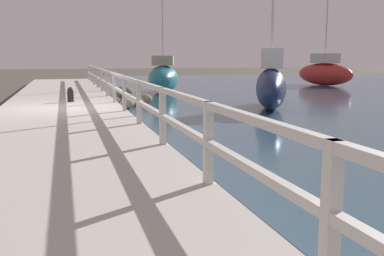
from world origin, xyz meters
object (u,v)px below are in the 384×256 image
object	(u,v)px
sailboat_navy	(271,85)
sailboat_teal	(163,77)
mooring_bollard	(70,94)
sailboat_red	(325,72)

from	to	relation	value
sailboat_navy	sailboat_teal	world-z (taller)	sailboat_navy
mooring_bollard	sailboat_teal	distance (m)	8.78
sailboat_navy	sailboat_red	world-z (taller)	sailboat_navy
sailboat_navy	sailboat_teal	xyz separation A→B (m)	(-2.10, 8.21, -0.05)
mooring_bollard	sailboat_red	world-z (taller)	sailboat_red
mooring_bollard	sailboat_red	xyz separation A→B (m)	(15.94, 10.20, 0.26)
sailboat_navy	sailboat_red	distance (m)	14.29
sailboat_navy	sailboat_red	bearing A→B (deg)	74.84
sailboat_red	sailboat_teal	xyz separation A→B (m)	(-11.19, -2.81, -0.06)
mooring_bollard	sailboat_navy	bearing A→B (deg)	-6.91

